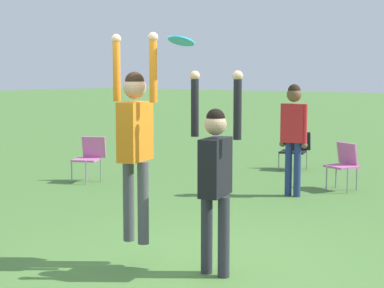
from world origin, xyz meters
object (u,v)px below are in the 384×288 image
(frisbee, at_px, (181,41))
(camping_chair_5, at_px, (295,148))
(person_defending, at_px, (215,169))
(person_jumping, at_px, (135,132))
(camping_chair_1, at_px, (344,162))
(person_spectator_far, at_px, (294,128))
(camping_chair_3, at_px, (90,155))

(frisbee, bearing_deg, camping_chair_5, 109.04)
(person_defending, height_order, frisbee, frisbee)
(person_jumping, height_order, camping_chair_5, person_jumping)
(camping_chair_1, bearing_deg, person_defending, 123.69)
(person_jumping, relative_size, person_defending, 1.07)
(person_defending, xyz_separation_m, frisbee, (-0.39, -0.06, 1.28))
(frisbee, distance_m, camping_chair_1, 5.70)
(person_jumping, xyz_separation_m, person_defending, (0.87, 0.23, -0.33))
(camping_chair_1, height_order, person_spectator_far, person_spectator_far)
(camping_chair_1, relative_size, camping_chair_3, 0.98)
(camping_chair_3, bearing_deg, frisbee, 118.35)
(frisbee, bearing_deg, person_spectator_far, 103.29)
(person_defending, xyz_separation_m, camping_chair_5, (-2.81, 6.96, -0.63))
(frisbee, xyz_separation_m, camping_chair_5, (-2.42, 7.02, -1.91))
(person_defending, bearing_deg, person_jumping, -90.00)
(camping_chair_1, bearing_deg, person_spectator_far, 90.43)
(person_defending, height_order, camping_chair_3, person_defending)
(camping_chair_1, bearing_deg, camping_chair_3, 49.63)
(person_jumping, xyz_separation_m, camping_chair_3, (-4.31, 3.45, -0.92))
(person_defending, distance_m, camping_chair_5, 7.53)
(person_jumping, xyz_separation_m, person_spectator_far, (-0.53, 4.47, -0.29))
(person_defending, distance_m, frisbee, 1.33)
(person_jumping, distance_m, camping_chair_1, 5.60)
(person_defending, relative_size, camping_chair_3, 2.44)
(frisbee, distance_m, person_spectator_far, 4.59)
(person_defending, relative_size, person_spectator_far, 1.11)
(person_spectator_far, bearing_deg, frisbee, -89.23)
(person_jumping, height_order, frisbee, person_jumping)
(frisbee, bearing_deg, person_defending, 8.91)
(person_defending, bearing_deg, camping_chair_5, -172.73)
(frisbee, xyz_separation_m, camping_chair_1, (-0.57, 5.36, -1.87))
(person_jumping, bearing_deg, person_defending, -90.00)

